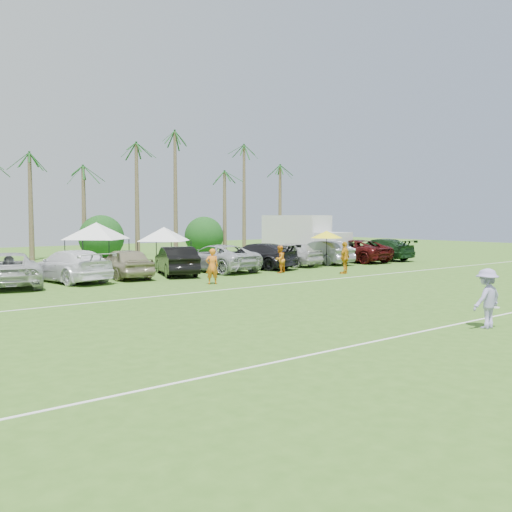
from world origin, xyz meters
TOP-DOWN VIEW (x-y plane):
  - ground at (0.00, 0.00)m, footprint 120.00×120.00m
  - field_lines at (0.00, 8.00)m, footprint 80.00×12.10m
  - palm_tree_5 at (0.00, 38.00)m, footprint 2.40×2.40m
  - palm_tree_6 at (4.00, 38.00)m, footprint 2.40×2.40m
  - palm_tree_7 at (8.00, 38.00)m, footprint 2.40×2.40m
  - palm_tree_8 at (13.00, 38.00)m, footprint 2.40×2.40m
  - palm_tree_9 at (18.00, 38.00)m, footprint 2.40×2.40m
  - palm_tree_10 at (23.00, 38.00)m, footprint 2.40×2.40m
  - palm_tree_11 at (27.00, 38.00)m, footprint 2.40×2.40m
  - bush_tree_2 at (6.00, 39.00)m, footprint 4.00×4.00m
  - bush_tree_3 at (16.00, 39.00)m, footprint 4.00×4.00m
  - sideline_player_a at (2.70, 16.29)m, footprint 0.80×0.68m
  - sideline_player_b at (9.33, 18.54)m, footprint 1.01×0.89m
  - sideline_player_c at (12.20, 15.68)m, footprint 1.26×0.83m
  - box_truck at (17.50, 24.84)m, footprint 3.91×7.42m
  - canopy_tent_left at (0.44, 25.87)m, footprint 4.58×4.58m
  - canopy_tent_right at (5.15, 25.69)m, footprint 4.08×4.08m
  - market_umbrella at (15.18, 20.19)m, footprint 2.27×2.27m
  - frisbee_player at (2.91, 1.07)m, footprint 1.26×0.75m
  - parked_car_2 at (-5.94, 21.83)m, footprint 4.26×6.75m
  - parked_car_3 at (-2.76, 21.96)m, footprint 3.27×6.28m
  - parked_car_4 at (0.42, 21.91)m, footprint 2.51×5.27m
  - parked_car_5 at (3.60, 21.48)m, footprint 3.49×5.59m
  - parked_car_6 at (6.78, 21.81)m, footprint 3.44×6.49m
  - parked_car_7 at (9.96, 21.79)m, footprint 4.28×6.46m
  - parked_car_8 at (13.14, 21.98)m, footprint 2.83×5.36m
  - parked_car_9 at (16.32, 21.75)m, footprint 2.20×5.39m
  - parked_car_10 at (19.50, 21.61)m, footprint 3.16×6.38m
  - parked_car_11 at (22.68, 21.57)m, footprint 2.46×6.00m

SIDE VIEW (x-z plane):
  - ground at x=0.00m, z-range 0.00..0.00m
  - field_lines at x=0.00m, z-range 0.00..0.01m
  - sideline_player_b at x=9.33m, z-range 0.00..1.73m
  - parked_car_2 at x=-5.94m, z-range 0.00..1.74m
  - parked_car_3 at x=-2.76m, z-range 0.00..1.74m
  - parked_car_4 at x=0.42m, z-range 0.00..1.74m
  - parked_car_5 at x=3.60m, z-range 0.00..1.74m
  - parked_car_6 at x=6.78m, z-range 0.00..1.74m
  - parked_car_7 at x=9.96m, z-range 0.00..1.74m
  - parked_car_8 at x=13.14m, z-range 0.00..1.74m
  - parked_car_9 at x=16.32m, z-range 0.00..1.74m
  - parked_car_10 at x=19.50m, z-range 0.00..1.74m
  - parked_car_11 at x=22.68m, z-range 0.00..1.74m
  - sideline_player_a at x=2.70m, z-range 0.00..1.88m
  - frisbee_player at x=2.91m, z-range 0.00..1.91m
  - sideline_player_c at x=12.20m, z-range 0.00..1.99m
  - bush_tree_2 at x=6.00m, z-range -0.20..3.80m
  - bush_tree_3 at x=16.00m, z-range -0.20..3.80m
  - box_truck at x=17.50m, z-range 0.13..3.76m
  - market_umbrella at x=15.18m, z-range 1.00..3.52m
  - canopy_tent_right at x=5.15m, z-range 1.18..4.48m
  - canopy_tent_left at x=0.44m, z-range 1.32..5.03m
  - palm_tree_8 at x=13.00m, z-range 3.03..11.93m
  - palm_tree_5 at x=0.00m, z-range 3.40..13.30m
  - palm_tree_9 at x=18.00m, z-range 3.40..13.30m
  - palm_tree_6 at x=4.00m, z-range 3.76..14.66m
  - palm_tree_10 at x=23.00m, z-range 3.76..14.66m
  - palm_tree_7 at x=8.00m, z-range 4.11..16.01m
  - palm_tree_11 at x=27.00m, z-range 4.11..16.01m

